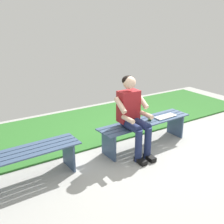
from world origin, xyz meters
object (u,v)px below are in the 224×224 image
object	(u,v)px
bench_far	(12,162)
apple	(150,118)
book_open	(166,117)
person_seated	(133,113)
bench_near	(145,127)

from	to	relation	value
bench_far	apple	bearing A→B (deg)	179.75
bench_far	book_open	world-z (taller)	book_open
bench_far	person_seated	world-z (taller)	person_seated
book_open	bench_far	bearing A→B (deg)	-3.51
book_open	bench_near	bearing A→B (deg)	-9.59
apple	book_open	bearing A→B (deg)	172.58
bench_far	person_seated	distance (m)	1.87
apple	book_open	world-z (taller)	apple
bench_near	bench_far	world-z (taller)	same
bench_near	apple	xyz separation A→B (m)	(-0.09, 0.01, 0.15)
bench_near	person_seated	size ratio (longest dim) A/B	1.40
person_seated	bench_far	bearing A→B (deg)	-3.12
bench_far	person_seated	xyz separation A→B (m)	(-1.84, 0.10, 0.34)
person_seated	book_open	size ratio (longest dim) A/B	3.00
bench_far	person_seated	bearing A→B (deg)	176.88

